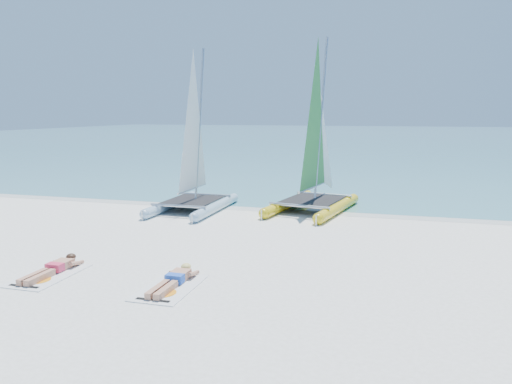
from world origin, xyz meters
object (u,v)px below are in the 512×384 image
Objects in this scene: sunbather_a at (54,268)px; towel_a at (48,275)px; catamaran_yellow at (318,153)px; towel_b at (170,287)px; sunbather_b at (174,279)px; catamaran_blue at (193,160)px.

towel_a is at bearing -90.00° from sunbather_a.
towel_b is (-1.54, -9.31, -2.04)m from catamaran_yellow.
sunbather_a is (-4.45, -9.15, -1.93)m from catamaran_yellow.
catamaran_yellow reaches higher than sunbather_a.
catamaran_yellow is 9.45m from sunbather_b.
towel_a is 2.90m from towel_b.
sunbather_a is (0.00, 0.19, 0.11)m from towel_a.
towel_a is 1.07× the size of sunbather_b.
sunbather_a is at bearing 90.00° from towel_a.
towel_b is at bearing -90.00° from sunbather_b.
towel_a is (-4.45, -9.34, -2.04)m from catamaran_yellow.
sunbather_b is at bearing 4.41° from towel_a.
catamaran_blue is 4.55m from catamaran_yellow.
towel_a is 0.22m from sunbather_a.
catamaran_blue is 7.86m from sunbather_a.
catamaran_blue reaches higher than towel_a.
towel_b is at bearing -3.15° from sunbather_a.
catamaran_yellow is at bearing 64.08° from sunbather_a.
sunbather_a is 0.93× the size of towel_b.
sunbather_b is (2.75, -7.64, -1.70)m from catamaran_blue.
towel_a is 2.91m from sunbather_b.
towel_b is at bearing 0.63° from towel_a.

